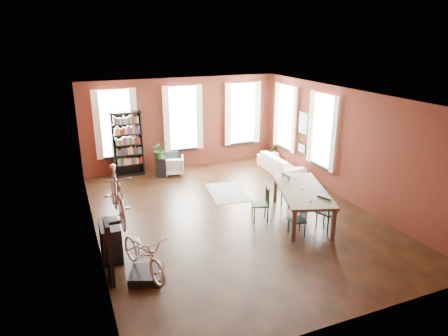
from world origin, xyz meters
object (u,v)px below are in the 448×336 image
dining_chair_c (327,212)px  dining_chair_b (260,204)px  dining_chair_a (297,220)px  dining_table (301,204)px  console_table (111,241)px  bike_trainer (146,275)px  plant_stand (161,167)px  cream_sofa (281,161)px  bicycle_floor (142,235)px  dining_chair_d (291,190)px  bookshelf (128,144)px  white_armchair (174,164)px

dining_chair_c → dining_chair_b: bearing=32.0°
dining_chair_a → dining_table: bearing=148.7°
dining_chair_b → console_table: size_ratio=1.16×
bike_trainer → dining_chair_a: bearing=6.9°
plant_stand → cream_sofa: bearing=-16.2°
dining_table → dining_chair_c: bearing=-48.5°
dining_table → bicycle_floor: bicycle_floor is taller
cream_sofa → bike_trainer: cream_sofa is taller
plant_stand → dining_chair_c: bearing=-61.3°
dining_chair_a → console_table: console_table is taller
dining_chair_d → bookshelf: (-3.75, 4.33, 0.61)m
dining_table → bicycle_floor: 4.55m
dining_chair_a → console_table: 4.32m
bike_trainer → console_table: console_table is taller
white_armchair → bike_trainer: (-2.20, -5.85, -0.25)m
dining_chair_a → white_armchair: bearing=-156.0°
dining_table → dining_chair_a: dining_table is taller
console_table → cream_sofa: bearing=29.3°
plant_stand → bicycle_floor: 6.09m
dining_table → dining_chair_a: 0.92m
dining_chair_d → white_armchair: size_ratio=1.43×
bookshelf → plant_stand: 1.35m
dining_chair_b → bookshelf: (-2.53, 4.81, 0.63)m
console_table → bicycle_floor: bearing=-66.5°
dining_chair_b → bicycle_floor: 3.69m
bookshelf → plant_stand: (0.96, -0.54, -0.77)m
dining_chair_b → bike_trainer: size_ratio=1.49×
cream_sofa → console_table: size_ratio=2.60×
plant_stand → white_armchair: bearing=9.7°
dining_chair_a → console_table: size_ratio=0.99×
plant_stand → dining_chair_b: bearing=-69.8°
dining_chair_c → dining_chair_d: dining_chair_d is taller
cream_sofa → bike_trainer: (-5.71, -4.61, -0.32)m
dining_table → dining_chair_c: 0.75m
bike_trainer → console_table: 1.26m
dining_chair_b → dining_chair_d: bearing=128.6°
dining_table → dining_chair_d: bearing=96.2°
dining_chair_b → console_table: bearing=-66.9°
dining_chair_b → white_armchair: dining_chair_b is taller
dining_chair_a → bike_trainer: 3.79m
dining_chair_d → bicycle_floor: size_ratio=0.59×
dining_chair_a → dining_chair_b: (-0.46, 1.05, 0.07)m
bike_trainer → bicycle_floor: bearing=-133.5°
dining_table → plant_stand: size_ratio=3.74×
dining_table → white_armchair: bearing=133.1°
dining_chair_b → bicycle_floor: (-3.32, -1.53, 0.54)m
dining_table → bookshelf: (-3.57, 5.15, 0.68)m
bicycle_floor → dining_chair_c: bearing=-9.8°
dining_chair_a → dining_chair_c: dining_chair_c is taller
dining_table → cream_sofa: bearing=86.8°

